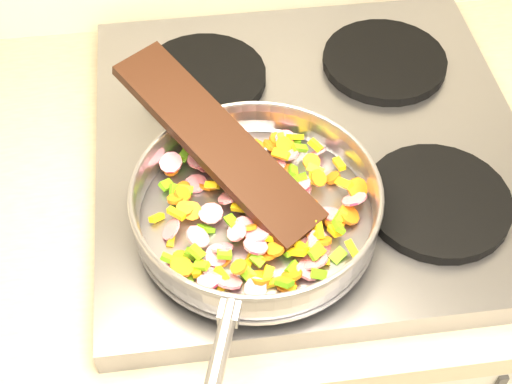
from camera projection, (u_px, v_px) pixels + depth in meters
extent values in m
cube|color=#939399|center=(310.00, 148.00, 1.02)|extent=(0.60, 0.60, 0.04)
cylinder|color=black|center=(222.00, 224.00, 0.90)|extent=(0.19, 0.19, 0.02)
cylinder|color=black|center=(437.00, 201.00, 0.92)|extent=(0.19, 0.19, 0.02)
cylinder|color=black|center=(203.00, 77.00, 1.07)|extent=(0.19, 0.19, 0.02)
cylinder|color=black|center=(384.00, 61.00, 1.10)|extent=(0.19, 0.19, 0.02)
cylinder|color=#9E9EA5|center=(256.00, 217.00, 0.89)|extent=(0.30, 0.30, 0.01)
torus|color=#9E9EA5|center=(256.00, 203.00, 0.87)|extent=(0.35, 0.35, 0.05)
torus|color=#9E9EA5|center=(256.00, 190.00, 0.85)|extent=(0.31, 0.31, 0.01)
cylinder|color=#9E9EA5|center=(213.00, 384.00, 0.70)|extent=(0.07, 0.19, 0.02)
cube|color=#9E9EA5|center=(230.00, 311.00, 0.75)|extent=(0.03, 0.04, 0.02)
cylinder|color=orange|center=(181.00, 257.00, 0.84)|extent=(0.03, 0.03, 0.01)
cylinder|color=#D31440|center=(196.00, 184.00, 0.92)|extent=(0.04, 0.04, 0.01)
cylinder|color=#D31440|center=(258.00, 159.00, 0.93)|extent=(0.05, 0.04, 0.03)
cylinder|color=#D31440|center=(354.00, 199.00, 0.88)|extent=(0.04, 0.03, 0.03)
cube|color=#5DAF14|center=(180.00, 159.00, 0.93)|extent=(0.03, 0.02, 0.01)
cylinder|color=orange|center=(358.00, 188.00, 0.89)|extent=(0.03, 0.03, 0.03)
cube|color=#5DAF14|center=(258.00, 214.00, 0.88)|extent=(0.02, 0.02, 0.01)
cylinder|color=orange|center=(349.00, 215.00, 0.87)|extent=(0.03, 0.04, 0.02)
cylinder|color=orange|center=(286.00, 285.00, 0.82)|extent=(0.03, 0.03, 0.01)
cylinder|color=#D31440|center=(299.00, 189.00, 0.91)|extent=(0.04, 0.04, 0.02)
cube|color=yellow|center=(212.00, 185.00, 0.89)|extent=(0.02, 0.02, 0.02)
cube|color=yellow|center=(315.00, 170.00, 0.90)|extent=(0.02, 0.02, 0.02)
cube|color=yellow|center=(313.00, 226.00, 0.86)|extent=(0.02, 0.02, 0.02)
cube|color=yellow|center=(311.00, 227.00, 0.86)|extent=(0.02, 0.02, 0.01)
cylinder|color=#D31440|center=(308.00, 271.00, 0.83)|extent=(0.03, 0.03, 0.02)
cylinder|color=orange|center=(296.00, 211.00, 0.89)|extent=(0.03, 0.03, 0.02)
cube|color=#5DAF14|center=(192.00, 254.00, 0.84)|extent=(0.02, 0.02, 0.02)
cylinder|color=orange|center=(271.00, 146.00, 0.95)|extent=(0.03, 0.03, 0.02)
cylinder|color=#D31440|center=(231.00, 195.00, 0.88)|extent=(0.04, 0.04, 0.03)
cylinder|color=orange|center=(182.00, 191.00, 0.91)|extent=(0.03, 0.03, 0.02)
cylinder|color=orange|center=(234.00, 144.00, 0.96)|extent=(0.04, 0.04, 0.02)
cube|color=#5DAF14|center=(338.00, 256.00, 0.84)|extent=(0.02, 0.02, 0.02)
cube|color=yellow|center=(314.00, 213.00, 0.88)|extent=(0.02, 0.02, 0.02)
cube|color=#5DAF14|center=(286.00, 250.00, 0.84)|extent=(0.02, 0.03, 0.02)
cylinder|color=#D31440|center=(237.00, 231.00, 0.84)|extent=(0.03, 0.04, 0.02)
cylinder|color=orange|center=(323.00, 241.00, 0.85)|extent=(0.03, 0.03, 0.02)
cylinder|color=#D31440|center=(198.00, 237.00, 0.84)|extent=(0.04, 0.04, 0.03)
cube|color=yellow|center=(179.00, 278.00, 0.82)|extent=(0.03, 0.02, 0.02)
cylinder|color=orange|center=(208.00, 185.00, 0.92)|extent=(0.04, 0.03, 0.02)
cube|color=yellow|center=(176.00, 213.00, 0.86)|extent=(0.02, 0.02, 0.01)
cube|color=yellow|center=(223.00, 285.00, 0.81)|extent=(0.02, 0.02, 0.01)
cylinder|color=orange|center=(192.00, 211.00, 0.87)|extent=(0.03, 0.03, 0.02)
cylinder|color=orange|center=(183.00, 194.00, 0.89)|extent=(0.02, 0.03, 0.02)
cube|color=#5DAF14|center=(258.00, 244.00, 0.84)|extent=(0.02, 0.02, 0.01)
cube|color=#5DAF14|center=(201.00, 266.00, 0.81)|extent=(0.02, 0.02, 0.01)
cylinder|color=#D31440|center=(289.00, 155.00, 0.93)|extent=(0.04, 0.04, 0.02)
cube|color=yellow|center=(307.00, 223.00, 0.87)|extent=(0.02, 0.02, 0.01)
cylinder|color=orange|center=(248.00, 174.00, 0.91)|extent=(0.03, 0.03, 0.02)
cylinder|color=orange|center=(171.00, 169.00, 0.92)|extent=(0.03, 0.03, 0.01)
cube|color=yellow|center=(295.00, 137.00, 0.95)|extent=(0.03, 0.02, 0.02)
cube|color=#5DAF14|center=(223.00, 161.00, 0.92)|extent=(0.03, 0.03, 0.01)
cube|color=yellow|center=(344.00, 184.00, 0.89)|extent=(0.02, 0.02, 0.02)
cube|color=yellow|center=(315.00, 249.00, 0.85)|extent=(0.03, 0.02, 0.01)
cube|color=yellow|center=(312.00, 175.00, 0.90)|extent=(0.01, 0.02, 0.01)
cube|color=yellow|center=(255.00, 210.00, 0.86)|extent=(0.02, 0.02, 0.02)
cylinder|color=orange|center=(221.00, 257.00, 0.84)|extent=(0.03, 0.03, 0.03)
cube|color=yellow|center=(269.00, 174.00, 0.91)|extent=(0.02, 0.02, 0.01)
cube|color=#5DAF14|center=(226.00, 183.00, 0.90)|extent=(0.02, 0.01, 0.01)
cylinder|color=#D31440|center=(269.00, 194.00, 0.88)|extent=(0.03, 0.04, 0.03)
cube|color=#5DAF14|center=(319.00, 274.00, 0.82)|extent=(0.02, 0.01, 0.02)
cylinder|color=orange|center=(335.00, 221.00, 0.87)|extent=(0.04, 0.04, 0.01)
cylinder|color=#D31440|center=(175.00, 276.00, 0.82)|extent=(0.05, 0.05, 0.03)
cylinder|color=orange|center=(264.00, 255.00, 0.84)|extent=(0.03, 0.03, 0.02)
cylinder|color=orange|center=(313.00, 232.00, 0.85)|extent=(0.03, 0.03, 0.02)
cube|color=yellow|center=(301.00, 246.00, 0.84)|extent=(0.02, 0.02, 0.02)
cylinder|color=#D31440|center=(240.00, 164.00, 0.93)|extent=(0.03, 0.03, 0.01)
cube|color=#5DAF14|center=(293.00, 171.00, 0.92)|extent=(0.02, 0.02, 0.02)
cylinder|color=orange|center=(277.00, 139.00, 0.96)|extent=(0.02, 0.02, 0.02)
cube|color=yellow|center=(267.00, 237.00, 0.84)|extent=(0.03, 0.02, 0.01)
cube|color=#5DAF14|center=(272.00, 192.00, 0.89)|extent=(0.02, 0.02, 0.01)
cylinder|color=orange|center=(236.00, 135.00, 0.96)|extent=(0.02, 0.03, 0.02)
cube|color=yellow|center=(222.00, 274.00, 0.81)|extent=(0.02, 0.02, 0.01)
cylinder|color=#D31440|center=(206.00, 162.00, 0.93)|extent=(0.04, 0.04, 0.01)
cube|color=#5DAF14|center=(186.00, 190.00, 0.90)|extent=(0.02, 0.01, 0.01)
cylinder|color=orange|center=(268.00, 196.00, 0.90)|extent=(0.03, 0.03, 0.02)
cylinder|color=#D31440|center=(255.00, 246.00, 0.83)|extent=(0.04, 0.04, 0.02)
cube|color=#5DAF14|center=(339.00, 227.00, 0.85)|extent=(0.01, 0.02, 0.02)
cube|color=#5DAF14|center=(185.00, 153.00, 0.93)|extent=(0.02, 0.03, 0.02)
cylinder|color=#D31440|center=(206.00, 151.00, 0.95)|extent=(0.04, 0.04, 0.03)
cylinder|color=#D31440|center=(211.00, 213.00, 0.87)|extent=(0.03, 0.03, 0.01)
cylinder|color=#D31440|center=(256.00, 288.00, 0.81)|extent=(0.04, 0.03, 0.02)
cube|color=yellow|center=(353.00, 249.00, 0.83)|extent=(0.02, 0.03, 0.01)
cube|color=#5DAF14|center=(248.00, 275.00, 0.82)|extent=(0.02, 0.02, 0.01)
cylinder|color=orange|center=(310.00, 205.00, 0.88)|extent=(0.03, 0.03, 0.01)
cylinder|color=orange|center=(292.00, 232.00, 0.85)|extent=(0.04, 0.03, 0.03)
cylinder|color=#D31440|center=(319.00, 243.00, 0.85)|extent=(0.04, 0.05, 0.03)
cube|color=yellow|center=(202.00, 146.00, 0.93)|extent=(0.03, 0.02, 0.01)
cylinder|color=orange|center=(275.00, 249.00, 0.83)|extent=(0.03, 0.03, 0.01)
cylinder|color=orange|center=(182.00, 267.00, 0.81)|extent=(0.03, 0.03, 0.01)
cylinder|color=orange|center=(175.00, 199.00, 0.88)|extent=(0.03, 0.03, 0.01)
cylinder|color=orange|center=(333.00, 178.00, 0.92)|extent=(0.03, 0.03, 0.02)
cylinder|color=#D31440|center=(207.00, 282.00, 0.80)|extent=(0.03, 0.03, 0.01)
cube|color=#5DAF14|center=(257.00, 259.00, 0.83)|extent=(0.02, 0.02, 0.02)
cube|color=#5DAF14|center=(292.00, 268.00, 0.83)|extent=(0.02, 0.02, 0.01)
cylinder|color=#D31440|center=(227.00, 281.00, 0.81)|extent=(0.04, 0.04, 0.03)
cube|color=#5DAF14|center=(232.00, 221.00, 0.86)|extent=(0.02, 0.03, 0.01)
cylinder|color=orange|center=(319.00, 178.00, 0.90)|extent=(0.02, 0.02, 0.02)
cube|color=yellow|center=(319.00, 230.00, 0.85)|extent=(0.01, 0.02, 0.02)
cylinder|color=orange|center=(185.00, 208.00, 0.87)|extent=(0.03, 0.03, 0.01)
cylinder|color=#D31440|center=(299.00, 184.00, 0.90)|extent=(0.04, 0.04, 0.02)
cylinder|color=#D31440|center=(171.00, 162.00, 0.91)|extent=(0.03, 0.03, 0.01)
cylinder|color=orange|center=(255.00, 148.00, 0.94)|extent=(0.04, 0.03, 0.03)
cube|color=yellow|center=(283.00, 232.00, 0.86)|extent=(0.02, 0.01, 0.01)
cylinder|color=orange|center=(252.00, 179.00, 0.91)|extent=(0.03, 0.03, 0.02)
cylinder|color=#D31440|center=(216.00, 255.00, 0.84)|extent=(0.04, 0.03, 0.02)
cube|color=#5DAF14|center=(175.00, 192.00, 0.90)|extent=(0.02, 0.02, 0.02)
cylinder|color=orange|center=(292.00, 275.00, 0.82)|extent=(0.03, 0.03, 0.02)
cylinder|color=orange|center=(312.00, 162.00, 0.91)|extent=(0.03, 0.03, 0.01)
cube|color=yellow|center=(224.00, 168.00, 0.92)|extent=(0.01, 0.02, 0.01)
cube|color=#5DAF14|center=(167.00, 185.00, 0.91)|extent=(0.02, 0.02, 0.02)
cube|color=yellow|center=(339.00, 164.00, 0.92)|extent=(0.01, 0.02, 0.01)
cube|color=yellow|center=(171.00, 239.00, 0.86)|extent=(0.01, 0.02, 0.01)
cube|color=yellow|center=(269.00, 165.00, 0.91)|extent=(0.02, 0.02, 0.02)
cylinder|color=#D31440|center=(263.00, 181.00, 0.91)|extent=(0.05, 0.05, 0.02)
cube|color=yellow|center=(274.00, 282.00, 0.82)|extent=(0.02, 0.01, 0.01)
cube|color=yellow|center=(247.00, 182.00, 0.90)|extent=(0.02, 0.02, 0.01)
cylinder|color=orange|center=(231.00, 132.00, 0.95)|extent=(0.03, 0.03, 0.01)
cylinder|color=orange|center=(261.00, 278.00, 0.82)|extent=(0.03, 0.03, 0.02)
cube|color=#5DAF14|center=(316.00, 251.00, 0.83)|extent=(0.02, 0.02, 0.01)
cylinder|color=#D31440|center=(245.00, 225.00, 0.85)|extent=(0.03, 0.03, 0.01)
cube|color=#5DAF14|center=(300.00, 148.00, 0.93)|extent=(0.02, 0.01, 0.02)
cylinder|color=orange|center=(278.00, 206.00, 0.88)|extent=(0.03, 0.03, 0.01)
cylinder|color=#D31440|center=(275.00, 165.00, 0.93)|extent=(0.04, 0.04, 0.02)
cylinder|color=orange|center=(241.00, 159.00, 0.92)|extent=(0.03, 0.03, 0.01)
cylinder|color=#D31440|center=(257.00, 232.00, 0.84)|extent=(0.04, 0.04, 0.01)
cube|color=#5DAF14|center=(170.00, 259.00, 0.82)|extent=(0.02, 0.02, 0.02)
cylinder|color=orange|center=(239.00, 267.00, 0.81)|extent=(0.03, 0.03, 0.01)
cube|color=#5DAF14|center=(300.00, 178.00, 0.90)|extent=(0.02, 0.01, 0.02)
cube|color=yellow|center=(282.00, 141.00, 0.94)|extent=(0.01, 0.02, 0.01)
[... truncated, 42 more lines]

